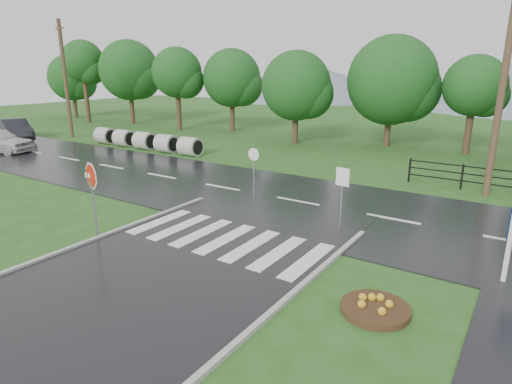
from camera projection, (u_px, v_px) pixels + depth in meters
The scene contains 13 objects.
ground at pixel (96, 310), 9.99m from camera, with size 120.00×120.00×0.00m, color #23511B.
main_road at pixel (298, 202), 18.00m from camera, with size 90.00×8.00×0.04m, color black.
crosswalk at pixel (226, 239), 13.98m from camera, with size 6.50×2.80×0.02m.
hills at pixel (487, 213), 64.54m from camera, with size 102.00×48.00×48.00m.
treeline at pixel (409, 152), 28.69m from camera, with size 83.20×5.20×10.00m.
culvert_pipes at pixel (145, 141), 29.62m from camera, with size 9.70×1.20×1.20m.
stop_sign at pixel (92, 182), 13.85m from camera, with size 1.16×0.32×2.68m.
flower_bed at pixel (375, 308), 9.85m from camera, with size 1.59×1.59×0.32m.
reg_sign_small at pixel (342, 187), 14.31m from camera, with size 0.50×0.10×2.26m.
reg_sign_round at pixel (254, 168), 17.82m from camera, with size 0.53×0.06×2.27m.
car_dark at pixel (17, 140), 33.69m from camera, with size 4.93×1.72×1.62m, color black.
utility_pole_west at pixel (65, 79), 33.75m from camera, with size 1.59×0.51×9.08m.
utility_pole_east at pixel (502, 92), 17.73m from camera, with size 1.54×0.50×8.84m.
Camera 1 is at (8.00, -5.30, 5.42)m, focal length 30.00 mm.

